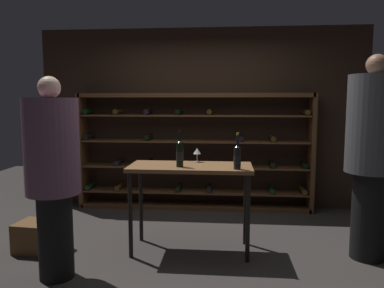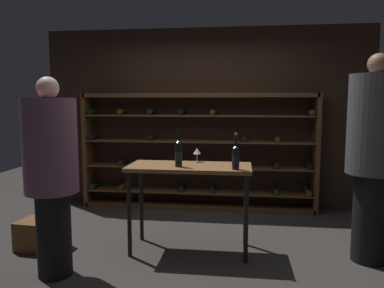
{
  "view_description": "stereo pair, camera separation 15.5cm",
  "coord_description": "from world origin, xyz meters",
  "px_view_note": "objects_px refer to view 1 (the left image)",
  "views": [
    {
      "loc": [
        0.38,
        -3.87,
        1.59
      ],
      "look_at": [
        0.0,
        0.19,
        1.12
      ],
      "focal_mm": 34.94,
      "sensor_mm": 36.0,
      "label": 1
    },
    {
      "loc": [
        0.53,
        -3.86,
        1.59
      ],
      "look_at": [
        0.0,
        0.19,
        1.12
      ],
      "focal_mm": 34.94,
      "sensor_mm": 36.0,
      "label": 2
    }
  ],
  "objects_px": {
    "person_bystander_red_print": "(53,170)",
    "wine_glass_stemmed_right": "(197,152)",
    "wine_crate": "(40,237)",
    "wine_bottle_green_slim": "(237,157)",
    "person_guest_khaki": "(372,148)",
    "tasting_table": "(191,175)",
    "wine_rack": "(194,152)",
    "wine_bottle_amber_reserve": "(180,153)"
  },
  "relations": [
    {
      "from": "tasting_table",
      "to": "wine_bottle_amber_reserve",
      "type": "xyz_separation_m",
      "value": [
        -0.1,
        -0.1,
        0.25
      ]
    },
    {
      "from": "wine_crate",
      "to": "wine_bottle_green_slim",
      "type": "bearing_deg",
      "value": -0.41
    },
    {
      "from": "tasting_table",
      "to": "wine_bottle_green_slim",
      "type": "bearing_deg",
      "value": -20.78
    },
    {
      "from": "person_guest_khaki",
      "to": "wine_bottle_green_slim",
      "type": "relative_size",
      "value": 5.66
    },
    {
      "from": "person_guest_khaki",
      "to": "person_bystander_red_print",
      "type": "xyz_separation_m",
      "value": [
        -2.96,
        -0.69,
        -0.14
      ]
    },
    {
      "from": "person_bystander_red_print",
      "to": "wine_glass_stemmed_right",
      "type": "height_order",
      "value": "person_bystander_red_print"
    },
    {
      "from": "wine_rack",
      "to": "tasting_table",
      "type": "bearing_deg",
      "value": -86.3
    },
    {
      "from": "wine_rack",
      "to": "person_guest_khaki",
      "type": "bearing_deg",
      "value": -40.26
    },
    {
      "from": "wine_crate",
      "to": "wine_glass_stemmed_right",
      "type": "distance_m",
      "value": 1.91
    },
    {
      "from": "person_bystander_red_print",
      "to": "wine_bottle_amber_reserve",
      "type": "height_order",
      "value": "person_bystander_red_print"
    },
    {
      "from": "person_guest_khaki",
      "to": "tasting_table",
      "type": "bearing_deg",
      "value": 102.49
    },
    {
      "from": "wine_rack",
      "to": "person_guest_khaki",
      "type": "height_order",
      "value": "person_guest_khaki"
    },
    {
      "from": "tasting_table",
      "to": "wine_crate",
      "type": "relative_size",
      "value": 2.67
    },
    {
      "from": "wine_crate",
      "to": "wine_bottle_green_slim",
      "type": "relative_size",
      "value": 1.33
    },
    {
      "from": "wine_bottle_amber_reserve",
      "to": "tasting_table",
      "type": "bearing_deg",
      "value": 43.98
    },
    {
      "from": "wine_rack",
      "to": "tasting_table",
      "type": "distance_m",
      "value": 1.59
    },
    {
      "from": "person_bystander_red_print",
      "to": "wine_bottle_green_slim",
      "type": "bearing_deg",
      "value": -126.66
    },
    {
      "from": "tasting_table",
      "to": "wine_bottle_green_slim",
      "type": "relative_size",
      "value": 3.54
    },
    {
      "from": "wine_rack",
      "to": "person_bystander_red_print",
      "type": "bearing_deg",
      "value": -114.36
    },
    {
      "from": "tasting_table",
      "to": "wine_glass_stemmed_right",
      "type": "relative_size",
      "value": 8.33
    },
    {
      "from": "person_bystander_red_print",
      "to": "wine_bottle_amber_reserve",
      "type": "bearing_deg",
      "value": -114.23
    },
    {
      "from": "tasting_table",
      "to": "person_bystander_red_print",
      "type": "xyz_separation_m",
      "value": [
        -1.15,
        -0.72,
        0.18
      ]
    },
    {
      "from": "wine_crate",
      "to": "wine_bottle_green_slim",
      "type": "distance_m",
      "value": 2.26
    },
    {
      "from": "wine_rack",
      "to": "person_bystander_red_print",
      "type": "height_order",
      "value": "person_bystander_red_print"
    },
    {
      "from": "wine_rack",
      "to": "person_bystander_red_print",
      "type": "xyz_separation_m",
      "value": [
        -1.05,
        -2.31,
        0.15
      ]
    },
    {
      "from": "wine_rack",
      "to": "wine_bottle_amber_reserve",
      "type": "relative_size",
      "value": 9.14
    },
    {
      "from": "wine_crate",
      "to": "wine_bottle_amber_reserve",
      "type": "bearing_deg",
      "value": 2.69
    },
    {
      "from": "person_guest_khaki",
      "to": "wine_bottle_amber_reserve",
      "type": "relative_size",
      "value": 5.44
    },
    {
      "from": "wine_bottle_amber_reserve",
      "to": "wine_bottle_green_slim",
      "type": "bearing_deg",
      "value": -8.33
    },
    {
      "from": "wine_rack",
      "to": "wine_crate",
      "type": "xyz_separation_m",
      "value": [
        -1.49,
        -1.76,
        -0.68
      ]
    },
    {
      "from": "wine_bottle_green_slim",
      "to": "wine_glass_stemmed_right",
      "type": "distance_m",
      "value": 0.59
    },
    {
      "from": "wine_bottle_amber_reserve",
      "to": "wine_bottle_green_slim",
      "type": "relative_size",
      "value": 1.04
    },
    {
      "from": "person_guest_khaki",
      "to": "person_bystander_red_print",
      "type": "bearing_deg",
      "value": 116.59
    },
    {
      "from": "wine_glass_stemmed_right",
      "to": "wine_bottle_green_slim",
      "type": "bearing_deg",
      "value": -43.56
    },
    {
      "from": "wine_crate",
      "to": "wine_glass_stemmed_right",
      "type": "height_order",
      "value": "wine_glass_stemmed_right"
    },
    {
      "from": "person_bystander_red_print",
      "to": "wine_glass_stemmed_right",
      "type": "distance_m",
      "value": 1.53
    },
    {
      "from": "wine_crate",
      "to": "wine_glass_stemmed_right",
      "type": "bearing_deg",
      "value": 13.4
    },
    {
      "from": "person_guest_khaki",
      "to": "wine_bottle_amber_reserve",
      "type": "distance_m",
      "value": 1.91
    },
    {
      "from": "person_guest_khaki",
      "to": "wine_bottle_green_slim",
      "type": "xyz_separation_m",
      "value": [
        -1.33,
        -0.15,
        -0.08
      ]
    },
    {
      "from": "wine_glass_stemmed_right",
      "to": "tasting_table",
      "type": "bearing_deg",
      "value": -103.0
    },
    {
      "from": "person_bystander_red_print",
      "to": "wine_crate",
      "type": "distance_m",
      "value": 1.1
    },
    {
      "from": "wine_rack",
      "to": "wine_bottle_green_slim",
      "type": "relative_size",
      "value": 9.5
    }
  ]
}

